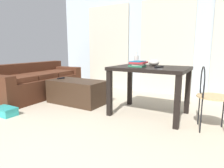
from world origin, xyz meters
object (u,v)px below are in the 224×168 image
(book_stack, at_px, (138,64))
(tv_remote_primary, at_px, (61,78))
(couch, at_px, (36,83))
(tv_remote_on_table, at_px, (159,67))
(scissors, at_px, (158,69))
(coffee_table, at_px, (77,92))
(craft_table, at_px, (150,74))
(bowl, at_px, (154,63))
(wire_chair, at_px, (208,91))
(shoebox, at_px, (5,111))
(bottle_near, at_px, (136,60))

(book_stack, height_order, tv_remote_primary, book_stack)
(couch, xyz_separation_m, tv_remote_on_table, (2.66, 0.03, 0.47))
(tv_remote_on_table, bearing_deg, scissors, -61.59)
(coffee_table, height_order, craft_table, craft_table)
(couch, xyz_separation_m, bowl, (2.49, 0.30, 0.51))
(wire_chair, relative_size, tv_remote_on_table, 4.63)
(coffee_table, height_order, tv_remote_on_table, tv_remote_on_table)
(wire_chair, relative_size, shoebox, 2.19)
(book_stack, height_order, tv_remote_on_table, book_stack)
(couch, xyz_separation_m, scissors, (2.72, -0.19, 0.46))
(tv_remote_on_table, bearing_deg, bowl, 136.98)
(coffee_table, relative_size, bowl, 6.15)
(couch, bearing_deg, wire_chair, -1.41)
(wire_chair, distance_m, bottle_near, 1.21)
(couch, xyz_separation_m, bottle_near, (2.22, 0.24, 0.54))
(coffee_table, height_order, bottle_near, bottle_near)
(craft_table, distance_m, tv_remote_on_table, 0.21)
(bottle_near, relative_size, shoebox, 0.58)
(craft_table, relative_size, book_stack, 3.76)
(bottle_near, distance_m, bowl, 0.29)
(craft_table, xyz_separation_m, bowl, (-0.01, 0.20, 0.16))
(wire_chair, height_order, bowl, bowl)
(bowl, bearing_deg, coffee_table, -169.10)
(couch, height_order, book_stack, book_stack)
(couch, xyz_separation_m, shoebox, (0.61, -1.08, -0.23))
(coffee_table, bearing_deg, couch, -178.34)
(scissors, bearing_deg, coffee_table, 172.29)
(bottle_near, xyz_separation_m, tv_remote_primary, (-1.51, -0.21, -0.39))
(coffee_table, bearing_deg, scissors, -7.71)
(coffee_table, relative_size, scissors, 10.30)
(tv_remote_primary, xyz_separation_m, shoebox, (-0.10, -1.11, -0.38))
(wire_chair, height_order, bottle_near, bottle_near)
(tv_remote_primary, bearing_deg, shoebox, -85.54)
(tv_remote_on_table, xyz_separation_m, scissors, (0.05, -0.22, -0.01))
(shoebox, bearing_deg, book_stack, 32.15)
(craft_table, relative_size, bottle_near, 5.21)
(tv_remote_on_table, bearing_deg, coffee_table, -165.23)
(book_stack, distance_m, tv_remote_primary, 1.68)
(shoebox, bearing_deg, scissors, 22.97)
(tv_remote_on_table, height_order, scissors, tv_remote_on_table)
(wire_chair, bearing_deg, craft_table, 167.46)
(couch, bearing_deg, craft_table, 2.35)
(scissors, bearing_deg, book_stack, 151.61)
(tv_remote_primary, bearing_deg, scissors, 3.22)
(coffee_table, xyz_separation_m, bottle_near, (1.11, 0.21, 0.62))
(tv_remote_on_table, distance_m, shoebox, 2.43)
(coffee_table, bearing_deg, craft_table, 2.89)
(bottle_near, bearing_deg, shoebox, -140.62)
(craft_table, height_order, wire_chair, wire_chair)
(wire_chair, xyz_separation_m, tv_remote_on_table, (-0.67, 0.11, 0.26))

